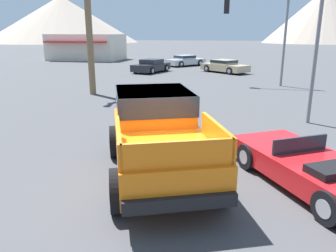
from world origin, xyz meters
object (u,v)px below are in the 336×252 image
object	(u,v)px
orange_pickup_truck	(157,128)
parked_car_tan	(225,66)
parked_car_dark	(151,66)
traffic_light_main	(260,22)
parked_car_silver	(185,60)
red_convertible_car	(313,169)

from	to	relation	value
orange_pickup_truck	parked_car_tan	size ratio (longest dim) A/B	1.23
parked_car_dark	parked_car_tan	distance (m)	6.59
parked_car_tan	traffic_light_main	world-z (taller)	traffic_light_main
parked_car_silver	traffic_light_main	distance (m)	14.67
parked_car_tan	traffic_light_main	size ratio (longest dim) A/B	0.78
parked_car_tan	parked_car_dark	bearing A→B (deg)	-40.70
orange_pickup_truck	traffic_light_main	bearing A→B (deg)	56.92
parked_car_tan	orange_pickup_truck	bearing A→B (deg)	37.72
orange_pickup_truck	parked_car_dark	world-z (taller)	orange_pickup_truck
red_convertible_car	traffic_light_main	size ratio (longest dim) A/B	0.80
red_convertible_car	parked_car_tan	size ratio (longest dim) A/B	1.03
orange_pickup_truck	parked_car_dark	distance (m)	22.12
orange_pickup_truck	parked_car_tan	distance (m)	22.48
red_convertible_car	traffic_light_main	world-z (taller)	traffic_light_main
parked_car_dark	parked_car_tan	bearing A→B (deg)	-152.90
orange_pickup_truck	red_convertible_car	size ratio (longest dim) A/B	1.19
orange_pickup_truck	parked_car_tan	world-z (taller)	orange_pickup_truck
parked_car_dark	parked_car_tan	size ratio (longest dim) A/B	0.96
red_convertible_car	parked_car_dark	xyz separation A→B (m)	(-9.72, 21.41, 0.16)
red_convertible_car	parked_car_dark	world-z (taller)	parked_car_dark
parked_car_tan	traffic_light_main	bearing A→B (deg)	58.03
parked_car_tan	traffic_light_main	distance (m)	8.29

